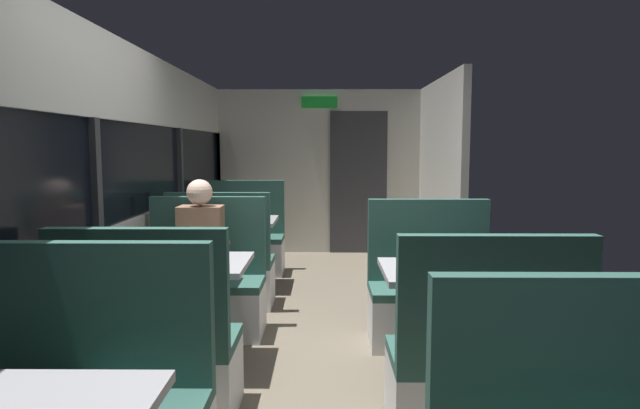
% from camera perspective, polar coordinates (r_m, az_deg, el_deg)
% --- Properties ---
extents(ground_plane, '(3.30, 9.20, 0.02)m').
position_cam_1_polar(ground_plane, '(3.89, -0.69, -17.02)').
color(ground_plane, '#665B4C').
extents(carriage_window_panel_left, '(0.09, 8.48, 2.30)m').
position_cam_1_polar(carriage_window_panel_left, '(3.91, -22.51, -0.35)').
color(carriage_window_panel_left, beige).
rests_on(carriage_window_panel_left, ground_plane).
extents(carriage_end_bulkhead, '(2.90, 0.11, 2.30)m').
position_cam_1_polar(carriage_end_bulkhead, '(7.78, 0.38, 3.33)').
color(carriage_end_bulkhead, beige).
rests_on(carriage_end_bulkhead, ground_plane).
extents(carriage_aisle_panel_right, '(0.08, 2.40, 2.30)m').
position_cam_1_polar(carriage_aisle_panel_right, '(6.72, 12.31, 2.85)').
color(carriage_aisle_panel_right, beige).
rests_on(carriage_aisle_panel_right, ground_plane).
extents(dining_table_mid_window, '(0.90, 0.70, 0.74)m').
position_cam_1_polar(dining_table_mid_window, '(3.86, -14.21, -7.22)').
color(dining_table_mid_window, '#9E9EA3').
rests_on(dining_table_mid_window, ground_plane).
extents(bench_mid_window_facing_end, '(0.95, 0.50, 1.10)m').
position_cam_1_polar(bench_mid_window_facing_end, '(3.31, -17.24, -15.24)').
color(bench_mid_window_facing_end, silver).
rests_on(bench_mid_window_facing_end, ground_plane).
extents(bench_mid_window_facing_entry, '(0.95, 0.50, 1.10)m').
position_cam_1_polar(bench_mid_window_facing_entry, '(4.59, -11.87, -9.02)').
color(bench_mid_window_facing_entry, silver).
rests_on(bench_mid_window_facing_entry, ground_plane).
extents(dining_table_far_window, '(0.90, 0.70, 0.74)m').
position_cam_1_polar(dining_table_far_window, '(5.92, -8.95, -2.48)').
color(dining_table_far_window, '#9E9EA3').
rests_on(dining_table_far_window, ground_plane).
extents(bench_far_window_facing_end, '(0.95, 0.50, 1.10)m').
position_cam_1_polar(bench_far_window_facing_end, '(5.30, -10.14, -6.94)').
color(bench_far_window_facing_end, silver).
rests_on(bench_far_window_facing_end, ground_plane).
extents(bench_far_window_facing_entry, '(0.95, 0.50, 1.10)m').
position_cam_1_polar(bench_far_window_facing_entry, '(6.65, -7.92, -4.23)').
color(bench_far_window_facing_entry, silver).
rests_on(bench_far_window_facing_entry, ground_plane).
extents(dining_table_rear_aisle, '(0.90, 0.70, 0.74)m').
position_cam_1_polar(dining_table_rear_aisle, '(3.63, 13.66, -8.04)').
color(dining_table_rear_aisle, '#9E9EA3').
rests_on(dining_table_rear_aisle, ground_plane).
extents(bench_rear_aisle_facing_end, '(0.95, 0.50, 1.10)m').
position_cam_1_polar(bench_rear_aisle_facing_end, '(3.09, 16.57, -16.80)').
color(bench_rear_aisle_facing_end, silver).
rests_on(bench_rear_aisle_facing_end, ground_plane).
extents(bench_rear_aisle_facing_entry, '(0.95, 0.50, 1.10)m').
position_cam_1_polar(bench_rear_aisle_facing_entry, '(4.37, 11.45, -9.78)').
color(bench_rear_aisle_facing_entry, silver).
rests_on(bench_rear_aisle_facing_entry, ground_plane).
extents(seated_passenger, '(0.47, 0.55, 1.26)m').
position_cam_1_polar(seated_passenger, '(4.47, -12.13, -6.67)').
color(seated_passenger, '#26262D').
rests_on(seated_passenger, ground_plane).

